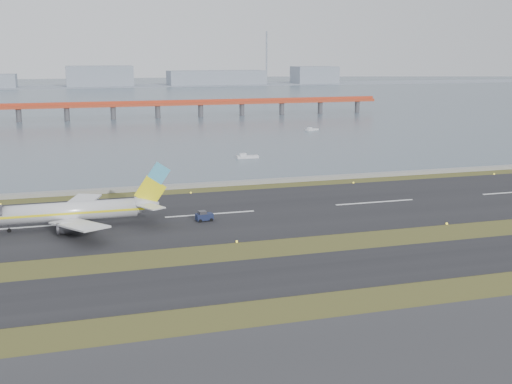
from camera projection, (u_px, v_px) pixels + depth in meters
ground at (248, 255)px, 112.92m from camera, size 1000.00×1000.00×0.00m
taxiway_strip at (269, 276)px, 101.68m from camera, size 1000.00×18.00×0.10m
runway_strip at (210, 214)px, 141.00m from camera, size 1000.00×45.00×0.10m
seawall at (185, 186)px, 169.00m from camera, size 1000.00×2.50×1.00m
bay_water at (99, 95)px, 543.67m from camera, size 1400.00×800.00×1.30m
red_pier at (158, 105)px, 351.09m from camera, size 260.00×5.00×10.20m
far_shoreline at (103, 81)px, 696.03m from camera, size 1400.00×80.00×60.50m
airliner at (74, 211)px, 129.48m from camera, size 38.52×32.89×12.80m
pushback_tug at (204, 216)px, 135.11m from camera, size 3.71×2.42×2.26m
workboat_near at (247, 157)px, 216.80m from camera, size 7.49×2.55×1.80m
workboat_far at (312, 130)px, 294.94m from camera, size 6.95×4.54×1.62m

